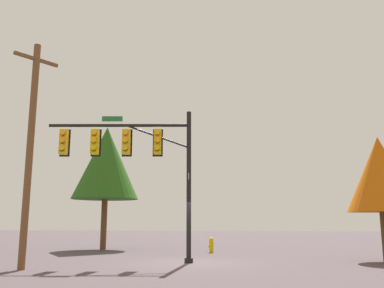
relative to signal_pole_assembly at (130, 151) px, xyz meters
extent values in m
plane|color=#493D42|center=(-2.52, -0.45, -4.70)|extent=(120.00, 120.00, 0.00)
cylinder|color=black|center=(-2.52, -0.45, -1.46)|extent=(0.20, 0.20, 6.48)
cylinder|color=black|center=(-2.52, -0.45, -4.60)|extent=(0.36, 0.36, 0.20)
cylinder|color=black|center=(0.53, 0.06, 1.17)|extent=(6.12, 1.17, 0.14)
cylinder|color=black|center=(-1.15, -0.22, 0.67)|extent=(2.78, 0.55, 1.08)
cube|color=#ECB30D|center=(-1.17, -0.22, 0.42)|extent=(0.38, 0.42, 1.10)
cube|color=black|center=(-1.13, -0.42, 0.42)|extent=(0.44, 0.12, 1.22)
sphere|color=#FF2018|center=(-1.21, -0.03, 0.76)|extent=(0.22, 0.22, 0.22)
cylinder|color=#ECB30D|center=(-1.22, 0.03, 0.81)|extent=(0.25, 0.18, 0.23)
sphere|color=#855607|center=(-1.21, -0.03, 0.42)|extent=(0.22, 0.22, 0.22)
cylinder|color=#ECB30D|center=(-1.22, 0.03, 0.47)|extent=(0.25, 0.18, 0.23)
sphere|color=#0B621E|center=(-1.21, -0.03, 0.08)|extent=(0.22, 0.22, 0.22)
cylinder|color=#ECB30D|center=(-1.22, 0.03, 0.13)|extent=(0.25, 0.18, 0.23)
cube|color=gold|center=(0.19, 0.01, 0.42)|extent=(0.36, 0.40, 1.10)
cube|color=black|center=(0.21, -0.19, 0.42)|extent=(0.44, 0.10, 1.22)
sphere|color=#FF2018|center=(0.16, 0.20, 0.76)|extent=(0.22, 0.22, 0.22)
cylinder|color=gold|center=(0.15, 0.26, 0.81)|extent=(0.25, 0.17, 0.23)
sphere|color=#855607|center=(0.16, 0.20, 0.42)|extent=(0.22, 0.22, 0.22)
cylinder|color=gold|center=(0.15, 0.26, 0.47)|extent=(0.25, 0.17, 0.23)
sphere|color=#0B621E|center=(0.16, 0.20, 0.08)|extent=(0.22, 0.22, 0.22)
cylinder|color=gold|center=(0.15, 0.26, 0.13)|extent=(0.25, 0.17, 0.23)
cube|color=yellow|center=(1.54, 0.24, 0.42)|extent=(0.37, 0.40, 1.10)
cube|color=black|center=(1.57, 0.04, 0.42)|extent=(0.44, 0.11, 1.22)
sphere|color=#FF2018|center=(1.51, 0.43, 0.76)|extent=(0.22, 0.22, 0.22)
cylinder|color=yellow|center=(1.50, 0.49, 0.81)|extent=(0.25, 0.17, 0.23)
sphere|color=#855607|center=(1.51, 0.43, 0.42)|extent=(0.22, 0.22, 0.22)
cylinder|color=yellow|center=(1.50, 0.49, 0.47)|extent=(0.25, 0.17, 0.23)
sphere|color=#0B621E|center=(1.51, 0.43, 0.08)|extent=(0.22, 0.22, 0.22)
cylinder|color=yellow|center=(1.50, 0.49, 0.13)|extent=(0.25, 0.17, 0.23)
cube|color=gold|center=(2.90, 0.46, 0.42)|extent=(0.38, 0.41, 1.10)
cube|color=black|center=(2.93, 0.27, 0.42)|extent=(0.44, 0.12, 1.22)
sphere|color=#FF2018|center=(2.86, 0.66, 0.76)|extent=(0.22, 0.22, 0.22)
cylinder|color=gold|center=(2.85, 0.72, 0.81)|extent=(0.25, 0.18, 0.23)
sphere|color=#855607|center=(2.86, 0.66, 0.42)|extent=(0.22, 0.22, 0.22)
cylinder|color=gold|center=(2.85, 0.72, 0.47)|extent=(0.25, 0.18, 0.23)
sphere|color=#0B621E|center=(2.86, 0.66, 0.08)|extent=(0.22, 0.22, 0.22)
cylinder|color=gold|center=(2.85, 0.72, 0.13)|extent=(0.25, 0.18, 0.23)
cube|color=white|center=(0.83, 0.11, 1.47)|extent=(0.93, 0.18, 0.26)
cube|color=#1D6E28|center=(0.83, 0.11, 1.47)|extent=(0.89, 0.18, 0.22)
cube|color=white|center=(-2.52, -0.45, -1.13)|extent=(0.18, 0.93, 0.26)
cube|color=#0C7832|center=(-2.52, -0.45, -1.13)|extent=(0.18, 0.89, 0.22)
cylinder|color=brown|center=(2.90, 3.03, -0.44)|extent=(0.26, 0.26, 8.52)
cube|color=brown|center=(2.90, 3.03, 3.22)|extent=(1.04, 1.60, 0.12)
cylinder|color=#DCB802|center=(-2.72, -6.35, -4.38)|extent=(0.24, 0.24, 0.65)
sphere|color=#DFBD04|center=(-2.72, -6.35, -3.98)|extent=(0.22, 0.22, 0.22)
cylinder|color=gold|center=(-2.57, -6.35, -4.34)|extent=(0.12, 0.10, 0.10)
cone|color=#C55D0D|center=(-10.79, -2.35, -0.93)|extent=(3.00, 3.00, 3.33)
cylinder|color=brown|center=(4.16, -7.69, -3.17)|extent=(0.36, 0.36, 3.07)
cone|color=#295B18|center=(4.16, -7.69, 0.68)|extent=(4.16, 4.16, 4.63)
camera|label=1|loc=(-5.70, 16.93, -3.02)|focal=38.49mm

